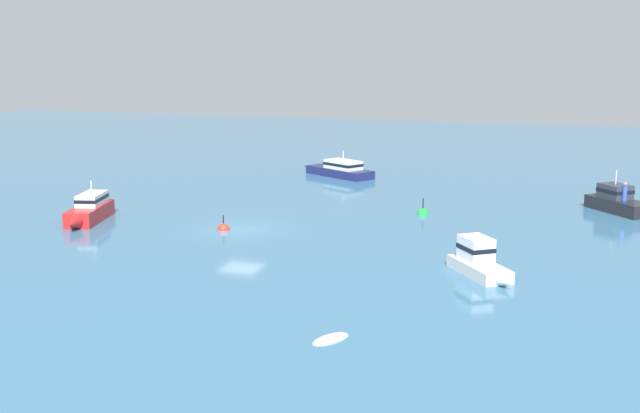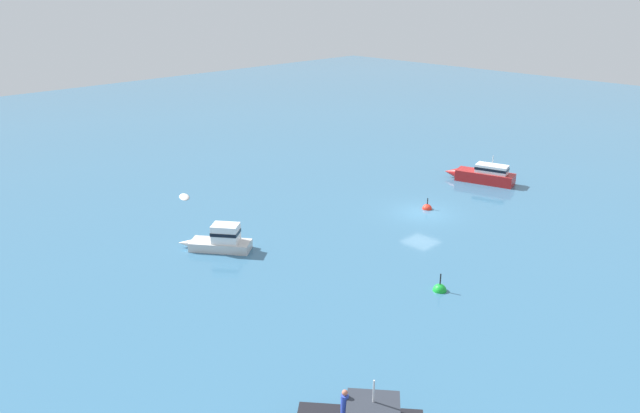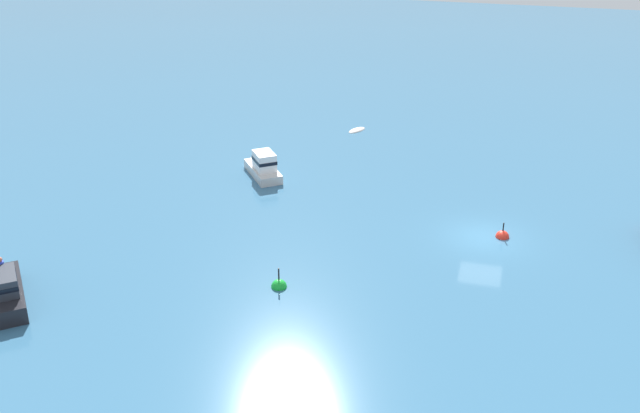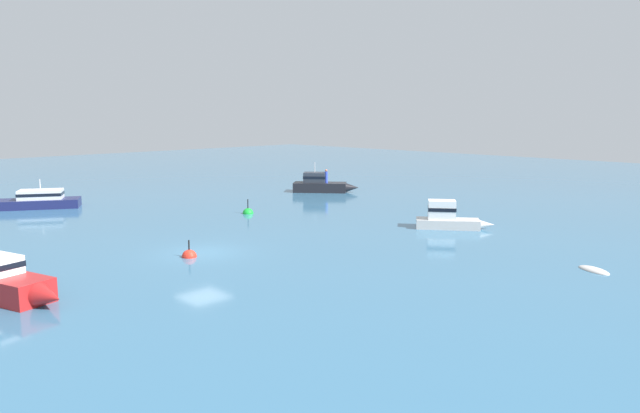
{
  "view_description": "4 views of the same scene",
  "coord_description": "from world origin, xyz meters",
  "px_view_note": "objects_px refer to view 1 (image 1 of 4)",
  "views": [
    {
      "loc": [
        45.14,
        20.46,
        11.18
      ],
      "look_at": [
        2.76,
        6.2,
        2.39
      ],
      "focal_mm": 45.18,
      "sensor_mm": 36.0,
      "label": 1
    },
    {
      "loc": [
        -26.2,
        37.57,
        17.15
      ],
      "look_at": [
        2.73,
        8.8,
        2.13
      ],
      "focal_mm": 34.02,
      "sensor_mm": 36.0,
      "label": 2
    },
    {
      "loc": [
        -40.13,
        -0.82,
        20.12
      ],
      "look_at": [
        -2.29,
        9.35,
        1.89
      ],
      "focal_mm": 41.96,
      "sensor_mm": 36.0,
      "label": 3
    },
    {
      "loc": [
        27.34,
        -18.34,
        7.65
      ],
      "look_at": [
        -4.4,
        13.58,
        0.58
      ],
      "focal_mm": 33.86,
      "sensor_mm": 36.0,
      "label": 4
    }
  ],
  "objects_px": {
    "powerboat": "(339,169)",
    "mooring_buoy": "(423,214)",
    "motor_cruiser": "(620,202)",
    "cabin_cruiser": "(89,210)",
    "powerboat_1": "(479,261)",
    "channel_buoy": "(224,230)",
    "rib": "(331,339)"
  },
  "relations": [
    {
      "from": "channel_buoy",
      "to": "mooring_buoy",
      "type": "xyz_separation_m",
      "value": [
        -8.77,
        10.93,
        0.0
      ]
    },
    {
      "from": "powerboat",
      "to": "mooring_buoy",
      "type": "height_order",
      "value": "powerboat"
    },
    {
      "from": "motor_cruiser",
      "to": "rib",
      "type": "xyz_separation_m",
      "value": [
        30.09,
        -11.43,
        -0.74
      ]
    },
    {
      "from": "motor_cruiser",
      "to": "powerboat",
      "type": "relative_size",
      "value": 0.72
    },
    {
      "from": "powerboat_1",
      "to": "mooring_buoy",
      "type": "distance_m",
      "value": 15.13
    },
    {
      "from": "channel_buoy",
      "to": "mooring_buoy",
      "type": "distance_m",
      "value": 14.02
    },
    {
      "from": "cabin_cruiser",
      "to": "powerboat_1",
      "type": "xyz_separation_m",
      "value": [
        4.68,
        26.07,
        -0.03
      ]
    },
    {
      "from": "rib",
      "to": "cabin_cruiser",
      "type": "xyz_separation_m",
      "value": [
        -15.84,
        -21.83,
        0.74
      ]
    },
    {
      "from": "powerboat",
      "to": "mooring_buoy",
      "type": "bearing_deg",
      "value": 156.95
    },
    {
      "from": "powerboat",
      "to": "channel_buoy",
      "type": "relative_size",
      "value": 5.99
    },
    {
      "from": "rib",
      "to": "powerboat_1",
      "type": "xyz_separation_m",
      "value": [
        -11.16,
        4.24,
        0.72
      ]
    },
    {
      "from": "powerboat_1",
      "to": "channel_buoy",
      "type": "distance_m",
      "value": 17.43
    },
    {
      "from": "rib",
      "to": "mooring_buoy",
      "type": "bearing_deg",
      "value": -150.85
    },
    {
      "from": "motor_cruiser",
      "to": "cabin_cruiser",
      "type": "xyz_separation_m",
      "value": [
        14.25,
        -33.26,
        0.01
      ]
    },
    {
      "from": "channel_buoy",
      "to": "mooring_buoy",
      "type": "height_order",
      "value": "mooring_buoy"
    },
    {
      "from": "rib",
      "to": "powerboat_1",
      "type": "bearing_deg",
      "value": -174.93
    },
    {
      "from": "mooring_buoy",
      "to": "powerboat",
      "type": "bearing_deg",
      "value": -143.78
    },
    {
      "from": "cabin_cruiser",
      "to": "rib",
      "type": "bearing_deg",
      "value": 38.86
    },
    {
      "from": "powerboat_1",
      "to": "mooring_buoy",
      "type": "bearing_deg",
      "value": 165.36
    },
    {
      "from": "cabin_cruiser",
      "to": "channel_buoy",
      "type": "height_order",
      "value": "cabin_cruiser"
    },
    {
      "from": "motor_cruiser",
      "to": "mooring_buoy",
      "type": "relative_size",
      "value": 3.78
    },
    {
      "from": "rib",
      "to": "channel_buoy",
      "type": "relative_size",
      "value": 1.53
    },
    {
      "from": "cabin_cruiser",
      "to": "channel_buoy",
      "type": "distance_m",
      "value": 9.51
    },
    {
      "from": "powerboat_1",
      "to": "channel_buoy",
      "type": "height_order",
      "value": "powerboat_1"
    },
    {
      "from": "rib",
      "to": "cabin_cruiser",
      "type": "height_order",
      "value": "cabin_cruiser"
    },
    {
      "from": "cabin_cruiser",
      "to": "powerboat_1",
      "type": "relative_size",
      "value": 1.38
    },
    {
      "from": "motor_cruiser",
      "to": "mooring_buoy",
      "type": "bearing_deg",
      "value": -108.53
    },
    {
      "from": "channel_buoy",
      "to": "powerboat_1",
      "type": "bearing_deg",
      "value": 72.52
    },
    {
      "from": "rib",
      "to": "powerboat_1",
      "type": "distance_m",
      "value": 11.96
    },
    {
      "from": "mooring_buoy",
      "to": "motor_cruiser",
      "type": "bearing_deg",
      "value": 110.96
    },
    {
      "from": "motor_cruiser",
      "to": "powerboat_1",
      "type": "xyz_separation_m",
      "value": [
        18.93,
        -7.19,
        -0.02
      ]
    },
    {
      "from": "motor_cruiser",
      "to": "powerboat",
      "type": "distance_m",
      "value": 25.13
    }
  ]
}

